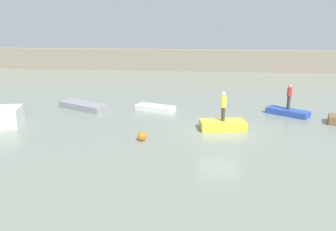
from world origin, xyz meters
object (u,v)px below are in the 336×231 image
object	(u,v)px
person_red_shirt	(289,95)
rowboat_yellow	(223,125)
rowboat_blue	(288,112)
person_yellow_shirt	(223,105)
rowboat_grey	(84,106)
rowboat_white	(155,108)
mooring_buoy	(142,136)

from	to	relation	value
person_red_shirt	rowboat_yellow	bearing A→B (deg)	-141.08
rowboat_blue	person_yellow_shirt	xyz separation A→B (m)	(-4.55, -3.68, 1.29)
rowboat_grey	rowboat_white	distance (m)	5.26
rowboat_grey	person_red_shirt	world-z (taller)	person_red_shirt
rowboat_white	person_red_shirt	bearing A→B (deg)	18.54
rowboat_grey	person_red_shirt	size ratio (longest dim) A/B	2.27
mooring_buoy	rowboat_yellow	bearing A→B (deg)	29.75
rowboat_yellow	rowboat_blue	bearing A→B (deg)	28.48
rowboat_yellow	person_yellow_shirt	distance (m)	1.24
rowboat_grey	person_yellow_shirt	bearing A→B (deg)	6.35
person_red_shirt	person_yellow_shirt	size ratio (longest dim) A/B	0.98
rowboat_white	mooring_buoy	distance (m)	6.40
person_yellow_shirt	mooring_buoy	bearing A→B (deg)	-150.25
rowboat_yellow	person_yellow_shirt	bearing A→B (deg)	0.00
rowboat_grey	mooring_buoy	bearing A→B (deg)	-21.53
rowboat_grey	person_yellow_shirt	distance (m)	10.64
rowboat_white	rowboat_blue	size ratio (longest dim) A/B	1.01
rowboat_yellow	rowboat_blue	size ratio (longest dim) A/B	0.94
rowboat_yellow	person_yellow_shirt	xyz separation A→B (m)	(0.00, 0.00, 1.24)
rowboat_yellow	person_red_shirt	world-z (taller)	person_red_shirt
rowboat_yellow	person_yellow_shirt	size ratio (longest dim) A/B	1.51
rowboat_grey	rowboat_yellow	size ratio (longest dim) A/B	1.48
rowboat_grey	person_yellow_shirt	xyz separation A→B (m)	(9.88, -3.71, 1.27)
mooring_buoy	person_yellow_shirt	bearing A→B (deg)	29.75
rowboat_white	rowboat_yellow	xyz separation A→B (m)	(4.63, -3.89, 0.07)
rowboat_blue	mooring_buoy	distance (m)	10.86
person_yellow_shirt	mooring_buoy	world-z (taller)	person_yellow_shirt
rowboat_yellow	mooring_buoy	world-z (taller)	rowboat_yellow
rowboat_grey	rowboat_white	bearing A→B (deg)	28.91
rowboat_yellow	person_yellow_shirt	world-z (taller)	person_yellow_shirt
rowboat_grey	rowboat_blue	bearing A→B (deg)	26.79
rowboat_yellow	mooring_buoy	size ratio (longest dim) A/B	5.52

